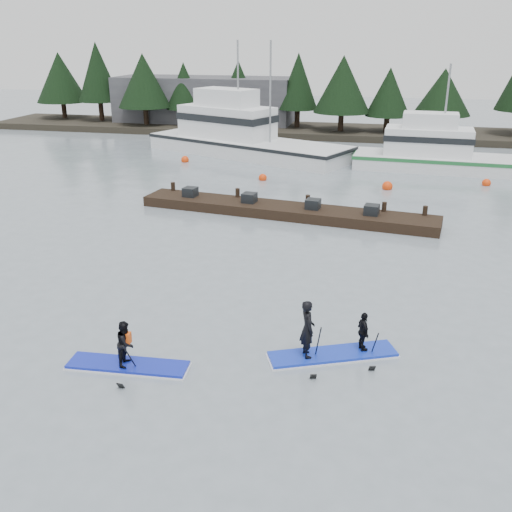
% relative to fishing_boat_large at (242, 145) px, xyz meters
% --- Properties ---
extents(ground, '(160.00, 160.00, 0.00)m').
position_rel_fishing_boat_large_xyz_m(ground, '(6.74, -30.62, -0.72)').
color(ground, slate).
rests_on(ground, ground).
extents(far_shore, '(70.00, 8.00, 0.60)m').
position_rel_fishing_boat_large_xyz_m(far_shore, '(6.74, 11.38, -0.42)').
color(far_shore, '#2D281E').
rests_on(far_shore, ground).
extents(treeline, '(60.00, 4.00, 8.00)m').
position_rel_fishing_boat_large_xyz_m(treeline, '(6.74, 11.38, -0.72)').
color(treeline, black).
rests_on(treeline, ground).
extents(waterfront_building, '(18.00, 6.00, 5.00)m').
position_rel_fishing_boat_large_xyz_m(waterfront_building, '(-7.26, 13.38, 1.78)').
color(waterfront_building, '#4C4C51').
rests_on(waterfront_building, ground).
extents(fishing_boat_large, '(17.29, 10.91, 9.58)m').
position_rel_fishing_boat_large_xyz_m(fishing_boat_large, '(0.00, 0.00, 0.00)').
color(fishing_boat_large, silver).
rests_on(fishing_boat_large, ground).
extents(fishing_boat_medium, '(13.26, 4.50, 7.97)m').
position_rel_fishing_boat_large_xyz_m(fishing_boat_medium, '(15.22, -2.46, -0.17)').
color(fishing_boat_medium, silver).
rests_on(fishing_boat_medium, ground).
extents(floating_dock, '(15.91, 4.17, 0.53)m').
position_rel_fishing_boat_large_xyz_m(floating_dock, '(6.27, -15.71, -0.46)').
color(floating_dock, black).
rests_on(floating_dock, ground).
extents(buoy_d, '(0.64, 0.64, 0.64)m').
position_rel_fishing_boat_large_xyz_m(buoy_d, '(11.46, -8.86, -0.72)').
color(buoy_d, '#E83B0B').
rests_on(buoy_d, ground).
extents(buoy_a, '(0.58, 0.58, 0.58)m').
position_rel_fishing_boat_large_xyz_m(buoy_a, '(-3.45, -3.83, -0.72)').
color(buoy_a, '#E83B0B').
rests_on(buoy_a, ground).
extents(buoy_b, '(0.54, 0.54, 0.54)m').
position_rel_fishing_boat_large_xyz_m(buoy_b, '(3.47, -8.23, -0.72)').
color(buoy_b, '#E83B0B').
rests_on(buoy_b, ground).
extents(buoy_c, '(0.55, 0.55, 0.55)m').
position_rel_fishing_boat_large_xyz_m(buoy_c, '(17.56, -6.49, -0.72)').
color(buoy_c, '#E83B0B').
rests_on(buoy_c, ground).
extents(paddleboard_solo, '(3.49, 1.19, 1.88)m').
position_rel_fishing_boat_large_xyz_m(paddleboard_solo, '(4.50, -31.24, -0.25)').
color(paddleboard_solo, '#1222AD').
rests_on(paddleboard_solo, ground).
extents(paddleboard_duo, '(3.80, 2.32, 2.34)m').
position_rel_fishing_boat_large_xyz_m(paddleboard_duo, '(10.02, -29.41, -0.13)').
color(paddleboard_duo, '#142FBE').
rests_on(paddleboard_duo, ground).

